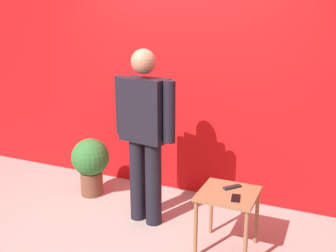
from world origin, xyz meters
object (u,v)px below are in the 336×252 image
object	(u,v)px
side_table	(228,202)
potted_plant	(91,162)
standing_person	(145,129)
tv_remote	(232,187)
cell_phone	(236,198)

from	to	relation	value
side_table	potted_plant	size ratio (longest dim) A/B	0.82
standing_person	side_table	size ratio (longest dim) A/B	3.12
tv_remote	potted_plant	xyz separation A→B (m)	(-1.79, 0.38, -0.17)
standing_person	side_table	xyz separation A→B (m)	(0.91, -0.18, -0.51)
standing_person	tv_remote	distance (m)	1.01
side_table	potted_plant	bearing A→B (deg)	165.07
potted_plant	tv_remote	bearing A→B (deg)	-11.94
side_table	cell_phone	bearing A→B (deg)	-47.21
tv_remote	side_table	bearing A→B (deg)	-54.52
cell_phone	tv_remote	distance (m)	0.21
standing_person	tv_remote	world-z (taller)	standing_person
standing_person	cell_phone	size ratio (longest dim) A/B	12.20
side_table	tv_remote	xyz separation A→B (m)	(0.01, 0.10, 0.10)
cell_phone	potted_plant	bearing A→B (deg)	151.88
cell_phone	potted_plant	size ratio (longest dim) A/B	0.21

